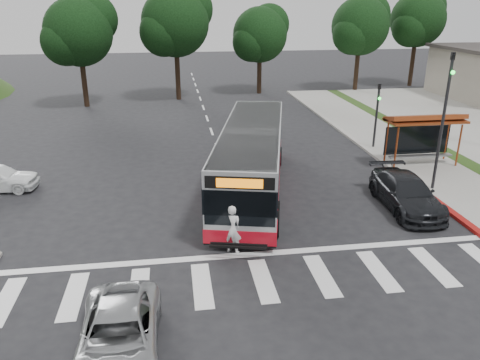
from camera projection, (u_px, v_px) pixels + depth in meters
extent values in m
plane|color=black|center=(241.00, 216.00, 19.96)|extent=(140.00, 140.00, 0.00)
cube|color=gray|center=(398.00, 149.00, 28.82)|extent=(4.00, 40.00, 0.12)
cube|color=#9E9991|center=(367.00, 150.00, 28.54)|extent=(0.30, 40.00, 0.15)
cube|color=maroon|center=(463.00, 221.00, 19.30)|extent=(0.32, 6.00, 0.15)
cube|color=silver|center=(263.00, 280.00, 15.33)|extent=(18.00, 2.60, 0.01)
cylinder|color=#8D3917|center=(396.00, 148.00, 24.79)|extent=(0.10, 0.10, 2.30)
cylinder|color=#8D3917|center=(459.00, 145.00, 25.28)|extent=(0.10, 0.10, 2.30)
cylinder|color=#8D3917|center=(386.00, 142.00, 25.90)|extent=(0.10, 0.10, 2.30)
cylinder|color=#8D3917|center=(447.00, 139.00, 26.39)|extent=(0.10, 0.10, 2.30)
cube|color=#8D3917|center=(426.00, 121.00, 25.12)|extent=(4.20, 1.60, 0.12)
cube|color=#8D3917|center=(425.00, 118.00, 25.12)|extent=(4.20, 1.32, 0.51)
cube|color=black|center=(417.00, 140.00, 26.12)|extent=(3.80, 0.06, 1.60)
cube|color=gray|center=(420.00, 156.00, 25.84)|extent=(3.60, 0.40, 0.08)
cylinder|color=black|center=(442.00, 125.00, 21.48)|extent=(0.14, 0.14, 6.50)
imported|color=black|center=(452.00, 64.00, 20.50)|extent=(0.16, 0.20, 1.00)
sphere|color=#19E533|center=(453.00, 72.00, 20.46)|extent=(0.18, 0.18, 0.18)
cylinder|color=black|center=(376.00, 117.00, 28.40)|extent=(0.14, 0.14, 4.00)
imported|color=black|center=(379.00, 92.00, 27.86)|extent=(0.16, 0.20, 1.00)
sphere|color=#19E533|center=(380.00, 99.00, 27.82)|extent=(0.18, 0.18, 0.18)
cylinder|color=black|center=(357.00, 68.00, 47.18)|extent=(0.44, 0.44, 4.40)
sphere|color=black|center=(360.00, 26.00, 45.75)|extent=(5.60, 5.60, 5.60)
sphere|color=black|center=(369.00, 15.00, 46.32)|extent=(4.20, 4.20, 4.20)
sphere|color=black|center=(353.00, 34.00, 45.22)|extent=(3.92, 3.92, 3.92)
cylinder|color=black|center=(412.00, 63.00, 49.93)|extent=(0.44, 0.44, 4.84)
sphere|color=black|center=(418.00, 19.00, 48.36)|extent=(5.60, 5.60, 5.60)
sphere|color=black|center=(425.00, 8.00, 48.90)|extent=(4.20, 4.20, 4.20)
sphere|color=black|center=(411.00, 28.00, 47.86)|extent=(3.92, 3.92, 3.92)
cylinder|color=black|center=(178.00, 73.00, 42.85)|extent=(0.44, 0.44, 4.84)
sphere|color=black|center=(175.00, 22.00, 41.27)|extent=(6.00, 6.00, 6.00)
sphere|color=black|center=(188.00, 9.00, 41.87)|extent=(4.50, 4.50, 4.50)
sphere|color=black|center=(164.00, 32.00, 40.71)|extent=(4.20, 4.20, 4.20)
cylinder|color=black|center=(259.00, 73.00, 45.94)|extent=(0.44, 0.44, 3.96)
sphere|color=black|center=(260.00, 35.00, 44.65)|extent=(5.20, 5.20, 5.20)
sphere|color=black|center=(269.00, 24.00, 45.19)|extent=(3.90, 3.90, 3.90)
sphere|color=black|center=(252.00, 42.00, 44.15)|extent=(3.64, 3.64, 3.64)
cylinder|color=black|center=(84.00, 81.00, 39.99)|extent=(0.44, 0.44, 4.40)
sphere|color=black|center=(78.00, 32.00, 38.56)|extent=(5.60, 5.60, 5.60)
sphere|color=black|center=(93.00, 19.00, 39.13)|extent=(4.20, 4.20, 4.20)
sphere|color=black|center=(66.00, 42.00, 38.03)|extent=(3.92, 3.92, 3.92)
imported|color=white|center=(233.00, 229.00, 16.74)|extent=(0.82, 0.75, 1.89)
imported|color=black|center=(406.00, 193.00, 20.46)|extent=(2.26, 5.05, 1.44)
imported|color=#A0A2A5|center=(119.00, 336.00, 11.85)|extent=(2.07, 4.47, 1.24)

